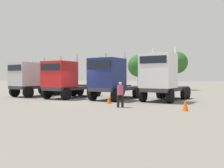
% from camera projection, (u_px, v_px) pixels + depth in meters
% --- Properties ---
extents(ground, '(200.00, 200.00, 0.00)m').
position_uv_depth(ground, '(75.00, 102.00, 18.94)').
color(ground, slate).
extents(semi_truck_silver, '(3.74, 6.17, 3.93)m').
position_uv_depth(semi_truck_silver, '(31.00, 79.00, 24.26)').
color(semi_truck_silver, '#333338').
rests_on(semi_truck_silver, ground).
extents(semi_truck_red, '(3.25, 6.34, 3.90)m').
position_uv_depth(semi_truck_red, '(65.00, 80.00, 22.07)').
color(semi_truck_red, '#333338').
rests_on(semi_truck_red, ground).
extents(semi_truck_navy, '(3.38, 6.47, 4.06)m').
position_uv_depth(semi_truck_navy, '(111.00, 79.00, 20.58)').
color(semi_truck_navy, '#333338').
rests_on(semi_truck_navy, ground).
extents(semi_truck_white, '(3.47, 6.37, 4.35)m').
position_uv_depth(semi_truck_white, '(161.00, 77.00, 19.44)').
color(semi_truck_white, '#333338').
rests_on(semi_truck_white, ground).
extents(visitor_with_camera, '(0.54, 0.54, 1.63)m').
position_uv_depth(visitor_with_camera, '(120.00, 93.00, 15.52)').
color(visitor_with_camera, black).
rests_on(visitor_with_camera, ground).
extents(traffic_cone_near, '(0.36, 0.36, 0.66)m').
position_uv_depth(traffic_cone_near, '(185.00, 105.00, 13.89)').
color(traffic_cone_near, '#F2590C').
rests_on(traffic_cone_near, ground).
extents(traffic_cone_mid, '(0.36, 0.36, 0.59)m').
position_uv_depth(traffic_cone_mid, '(109.00, 100.00, 17.73)').
color(traffic_cone_mid, '#F2590C').
rests_on(traffic_cone_mid, ground).
extents(oak_far_left, '(2.91, 2.91, 5.18)m').
position_uv_depth(oak_far_left, '(101.00, 66.00, 38.44)').
color(oak_far_left, '#4C3823').
rests_on(oak_far_left, ground).
extents(oak_far_centre, '(3.48, 3.48, 5.44)m').
position_uv_depth(oak_far_centre, '(139.00, 66.00, 37.68)').
color(oak_far_centre, '#4C3823').
rests_on(oak_far_centre, ground).
extents(oak_far_right, '(3.32, 3.32, 5.79)m').
position_uv_depth(oak_far_right, '(177.00, 63.00, 36.65)').
color(oak_far_right, '#4C3823').
rests_on(oak_far_right, ground).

